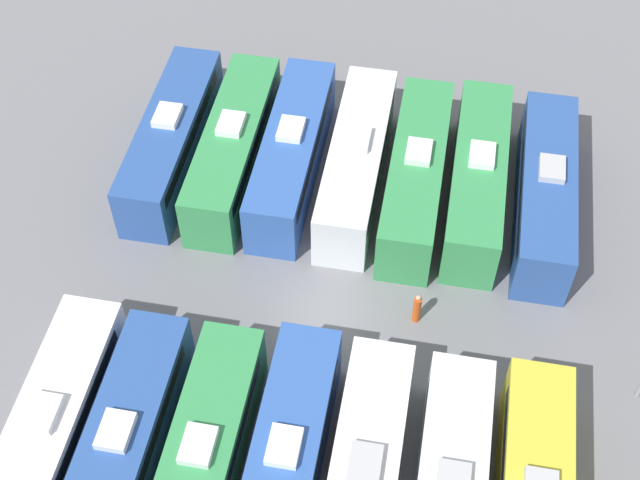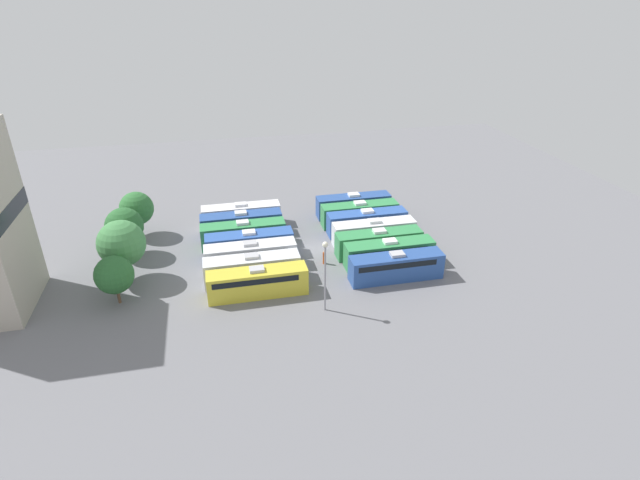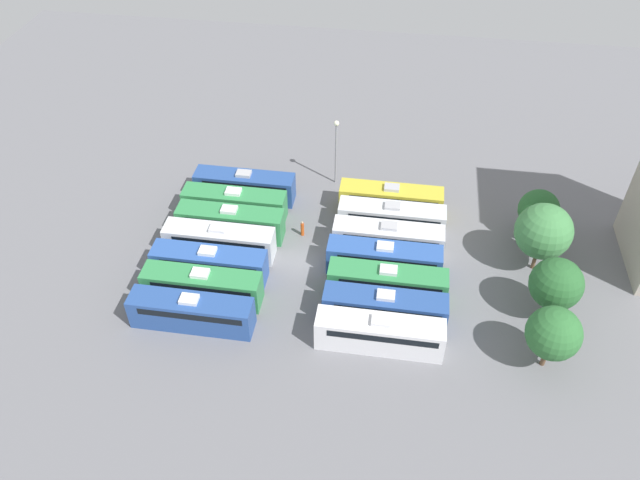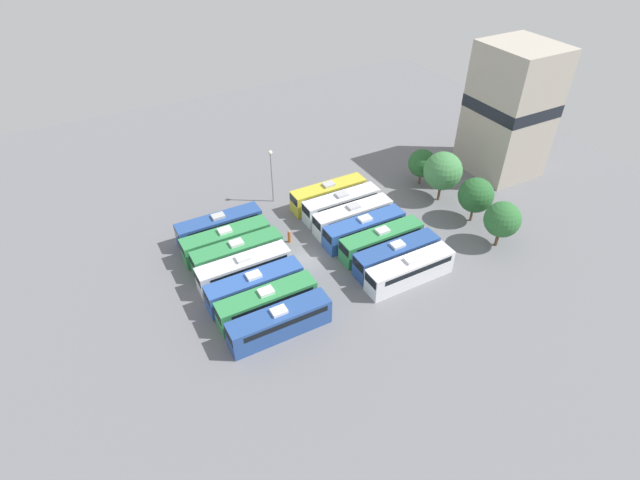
{
  "view_description": "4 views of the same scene",
  "coord_description": "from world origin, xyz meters",
  "px_view_note": "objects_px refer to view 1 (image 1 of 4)",
  "views": [
    {
      "loc": [
        -3.94,
        22.39,
        33.51
      ],
      "look_at": [
        0.52,
        -1.91,
        3.28
      ],
      "focal_mm": 50.0,
      "sensor_mm": 36.0,
      "label": 1
    },
    {
      "loc": [
        -56.67,
        11.58,
        30.75
      ],
      "look_at": [
        -0.49,
        -1.03,
        1.47
      ],
      "focal_mm": 28.0,
      "sensor_mm": 36.0,
      "label": 2
    },
    {
      "loc": [
        44.12,
        8.42,
        43.25
      ],
      "look_at": [
        -0.02,
        1.72,
        3.21
      ],
      "focal_mm": 35.0,
      "sensor_mm": 36.0,
      "label": 3
    },
    {
      "loc": [
        42.38,
        -21.7,
        39.99
      ],
      "look_at": [
        -0.0,
        1.54,
        2.24
      ],
      "focal_mm": 28.0,
      "sensor_mm": 36.0,
      "label": 4
    }
  ],
  "objects_px": {
    "bus_0": "(545,192)",
    "bus_1": "(478,178)",
    "bus_6": "(171,139)",
    "bus_11": "(202,465)",
    "bus_13": "(52,433)",
    "worker_person": "(417,309)",
    "bus_2": "(416,175)",
    "bus_3": "(356,162)",
    "bus_4": "(292,153)",
    "bus_12": "(123,451)",
    "bus_5": "(233,147)",
    "bus_10": "(285,466)"
  },
  "relations": [
    {
      "from": "bus_0",
      "to": "bus_1",
      "type": "bearing_deg",
      "value": -5.33
    },
    {
      "from": "bus_6",
      "to": "bus_11",
      "type": "distance_m",
      "value": 18.02
    },
    {
      "from": "bus_13",
      "to": "worker_person",
      "type": "height_order",
      "value": "bus_13"
    },
    {
      "from": "bus_1",
      "to": "bus_2",
      "type": "relative_size",
      "value": 1.0
    },
    {
      "from": "bus_0",
      "to": "bus_3",
      "type": "relative_size",
      "value": 1.0
    },
    {
      "from": "bus_0",
      "to": "bus_4",
      "type": "relative_size",
      "value": 1.0
    },
    {
      "from": "bus_11",
      "to": "bus_12",
      "type": "relative_size",
      "value": 1.0
    },
    {
      "from": "bus_2",
      "to": "bus_4",
      "type": "distance_m",
      "value": 6.34
    },
    {
      "from": "bus_5",
      "to": "bus_6",
      "type": "distance_m",
      "value": 3.24
    },
    {
      "from": "bus_1",
      "to": "bus_3",
      "type": "bearing_deg",
      "value": -0.14
    },
    {
      "from": "bus_3",
      "to": "bus_10",
      "type": "bearing_deg",
      "value": 89.41
    },
    {
      "from": "bus_0",
      "to": "bus_6",
      "type": "bearing_deg",
      "value": -0.7
    },
    {
      "from": "bus_2",
      "to": "bus_10",
      "type": "relative_size",
      "value": 1.0
    },
    {
      "from": "bus_4",
      "to": "bus_6",
      "type": "xyz_separation_m",
      "value": [
        6.22,
        0.16,
        0.0
      ]
    },
    {
      "from": "bus_3",
      "to": "bus_5",
      "type": "xyz_separation_m",
      "value": [
        6.29,
        0.1,
        0.0
      ]
    },
    {
      "from": "bus_2",
      "to": "bus_4",
      "type": "xyz_separation_m",
      "value": [
        6.33,
        -0.42,
        0.0
      ]
    },
    {
      "from": "bus_5",
      "to": "bus_10",
      "type": "bearing_deg",
      "value": 110.5
    },
    {
      "from": "bus_6",
      "to": "bus_13",
      "type": "bearing_deg",
      "value": 90.2
    },
    {
      "from": "bus_5",
      "to": "bus_10",
      "type": "distance_m",
      "value": 17.48
    },
    {
      "from": "bus_0",
      "to": "bus_3",
      "type": "bearing_deg",
      "value": -1.98
    },
    {
      "from": "bus_3",
      "to": "bus_5",
      "type": "bearing_deg",
      "value": 0.9
    },
    {
      "from": "bus_6",
      "to": "worker_person",
      "type": "xyz_separation_m",
      "value": [
        -13.5,
        7.58,
        -0.87
      ]
    },
    {
      "from": "bus_12",
      "to": "bus_11",
      "type": "bearing_deg",
      "value": 179.81
    },
    {
      "from": "bus_11",
      "to": "bus_12",
      "type": "bearing_deg",
      "value": -0.19
    },
    {
      "from": "bus_6",
      "to": "bus_1",
      "type": "bearing_deg",
      "value": -179.71
    },
    {
      "from": "bus_11",
      "to": "worker_person",
      "type": "bearing_deg",
      "value": -127.94
    },
    {
      "from": "bus_6",
      "to": "bus_3",
      "type": "bearing_deg",
      "value": -179.45
    },
    {
      "from": "bus_1",
      "to": "bus_0",
      "type": "bearing_deg",
      "value": 174.67
    },
    {
      "from": "bus_2",
      "to": "bus_11",
      "type": "height_order",
      "value": "same"
    },
    {
      "from": "bus_10",
      "to": "worker_person",
      "type": "distance_m",
      "value": 9.76
    },
    {
      "from": "bus_4",
      "to": "bus_5",
      "type": "xyz_separation_m",
      "value": [
        2.98,
        0.17,
        0.0
      ]
    },
    {
      "from": "bus_1",
      "to": "bus_4",
      "type": "distance_m",
      "value": 9.32
    },
    {
      "from": "bus_3",
      "to": "bus_12",
      "type": "bearing_deg",
      "value": 69.08
    },
    {
      "from": "bus_2",
      "to": "bus_11",
      "type": "bearing_deg",
      "value": 69.21
    },
    {
      "from": "bus_10",
      "to": "bus_12",
      "type": "xyz_separation_m",
      "value": [
        6.32,
        0.52,
        0.0
      ]
    },
    {
      "from": "bus_13",
      "to": "bus_6",
      "type": "bearing_deg",
      "value": -89.8
    },
    {
      "from": "bus_5",
      "to": "bus_11",
      "type": "relative_size",
      "value": 1.0
    },
    {
      "from": "bus_12",
      "to": "bus_5",
      "type": "bearing_deg",
      "value": -90.68
    },
    {
      "from": "bus_2",
      "to": "bus_6",
      "type": "height_order",
      "value": "same"
    },
    {
      "from": "bus_2",
      "to": "bus_13",
      "type": "bearing_deg",
      "value": 52.75
    },
    {
      "from": "bus_2",
      "to": "bus_13",
      "type": "height_order",
      "value": "same"
    },
    {
      "from": "bus_5",
      "to": "bus_6",
      "type": "relative_size",
      "value": 1.0
    },
    {
      "from": "bus_1",
      "to": "bus_5",
      "type": "bearing_deg",
      "value": 0.39
    },
    {
      "from": "bus_13",
      "to": "bus_3",
      "type": "bearing_deg",
      "value": -119.46
    },
    {
      "from": "bus_0",
      "to": "bus_3",
      "type": "distance_m",
      "value": 9.31
    },
    {
      "from": "bus_1",
      "to": "bus_5",
      "type": "height_order",
      "value": "same"
    },
    {
      "from": "bus_5",
      "to": "bus_12",
      "type": "distance_m",
      "value": 16.89
    },
    {
      "from": "bus_11",
      "to": "bus_0",
      "type": "bearing_deg",
      "value": -127.09
    },
    {
      "from": "bus_11",
      "to": "bus_10",
      "type": "bearing_deg",
      "value": -170.4
    },
    {
      "from": "bus_1",
      "to": "bus_13",
      "type": "height_order",
      "value": "same"
    }
  ]
}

